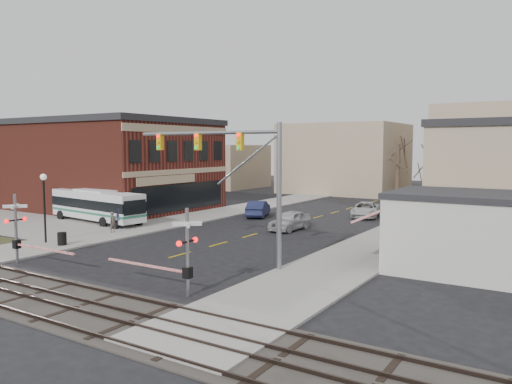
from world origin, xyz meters
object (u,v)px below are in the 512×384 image
at_px(car_b, 258,209).
at_px(pedestrian_near, 113,222).
at_px(rr_crossing_west, 20,230).
at_px(car_d, 395,203).
at_px(street_lamp, 44,194).
at_px(rr_crossing_east, 180,252).
at_px(car_a, 290,220).
at_px(transit_bus, 97,205).
at_px(pedestrian_far, 120,218).
at_px(trash_bin, 62,239).
at_px(car_c, 366,210).
at_px(traffic_signal_mast, 237,164).

bearing_deg(car_b, pedestrian_near, 51.08).
height_order(rr_crossing_west, car_d, rr_crossing_west).
bearing_deg(car_d, street_lamp, -104.94).
height_order(rr_crossing_east, car_a, rr_crossing_east).
relative_size(transit_bus, street_lamp, 2.34).
height_order(rr_crossing_east, pedestrian_far, rr_crossing_east).
bearing_deg(trash_bin, rr_crossing_east, -16.47).
xyz_separation_m(car_c, pedestrian_near, (-13.25, -19.33, 0.20)).
distance_m(rr_crossing_east, street_lamp, 16.38).
xyz_separation_m(trash_bin, car_c, (12.28, 24.61, 0.16)).
xyz_separation_m(street_lamp, pedestrian_far, (0.05, 6.71, -2.49)).
bearing_deg(car_d, pedestrian_far, -110.26).
relative_size(rr_crossing_east, car_a, 1.22).
distance_m(rr_crossing_west, car_d, 38.07).
height_order(rr_crossing_west, car_a, rr_crossing_west).
distance_m(car_a, car_d, 18.25).
bearing_deg(car_a, car_d, 82.23).
distance_m(street_lamp, pedestrian_far, 7.16).
bearing_deg(trash_bin, pedestrian_far, 104.21).
relative_size(rr_crossing_west, trash_bin, 6.54).
distance_m(rr_crossing_west, car_c, 30.69).
height_order(car_c, pedestrian_near, pedestrian_near).
bearing_deg(car_b, car_d, -148.07).
bearing_deg(car_c, pedestrian_far, -141.48).
height_order(rr_crossing_west, pedestrian_near, rr_crossing_west).
bearing_deg(pedestrian_near, pedestrian_far, 28.54).
distance_m(car_c, car_d, 7.60).
bearing_deg(rr_crossing_east, car_a, 103.29).
distance_m(transit_bus, car_c, 24.81).
height_order(pedestrian_near, pedestrian_far, pedestrian_far).
height_order(trash_bin, pedestrian_near, pedestrian_near).
relative_size(street_lamp, car_c, 0.93).
distance_m(street_lamp, car_a, 18.46).
bearing_deg(street_lamp, trash_bin, 0.66).
height_order(car_a, car_b, car_a).
height_order(street_lamp, car_b, street_lamp).
bearing_deg(rr_crossing_east, car_b, 114.28).
relative_size(trash_bin, car_b, 0.18).
bearing_deg(pedestrian_near, rr_crossing_east, -120.95).
bearing_deg(street_lamp, traffic_signal_mast, 8.15).
bearing_deg(pedestrian_far, car_a, -14.89).
bearing_deg(traffic_signal_mast, street_lamp, -171.85).
bearing_deg(rr_crossing_west, pedestrian_far, 109.72).
bearing_deg(transit_bus, rr_crossing_west, -55.59).
xyz_separation_m(rr_crossing_east, car_b, (-10.63, 23.56, -1.19)).
bearing_deg(pedestrian_far, car_d, 12.07).
bearing_deg(car_c, trash_bin, -130.04).
distance_m(car_a, car_c, 10.72).
bearing_deg(trash_bin, car_d, 68.31).
bearing_deg(car_d, trash_bin, -102.32).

